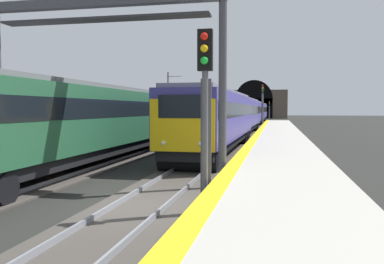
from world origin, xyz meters
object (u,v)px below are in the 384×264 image
Objects in this scene: railway_signal_far at (269,108)px; catenary_mast_far at (168,100)px; train_adjacent_platform at (154,116)px; railway_signal_near at (205,103)px; overhead_signal_gantry at (103,42)px; railway_signal_mid at (263,103)px; train_main_approaching at (248,113)px.

catenary_mast_far reaches higher than railway_signal_far.
train_adjacent_platform is at bearing -167.15° from catenary_mast_far.
catenary_mast_far is (44.37, 13.00, 1.10)m from railway_signal_near.
train_adjacent_platform is 14.94m from overhead_signal_gantry.
railway_signal_mid is 39.83m from overhead_signal_gantry.
overhead_signal_gantry is 41.62m from catenary_mast_far.
train_main_approaching is 12.53× the size of railway_signal_mid.
train_main_approaching is 15.48× the size of railway_signal_near.
train_adjacent_platform is 26.12m from railway_signal_mid.
train_main_approaching is at bearing 168.57° from train_adjacent_platform.
overhead_signal_gantry is (3.66, 4.43, 2.29)m from railway_signal_near.
railway_signal_near is 6.18m from overhead_signal_gantry.
catenary_mast_far is at bearing -94.88° from train_main_approaching.
catenary_mast_far reaches higher than railway_signal_near.
railway_signal_mid is at bearing -180.00° from railway_signal_near.
overhead_signal_gantry is at bearing -168.12° from catenary_mast_far.
overhead_signal_gantry is (-14.42, -2.57, 2.95)m from train_adjacent_platform.
train_adjacent_platform is 8.71× the size of railway_signal_near.
railway_signal_far is at bearing -14.60° from catenary_mast_far.
railway_signal_near is (-43.25, -1.86, 0.72)m from train_main_approaching.
train_adjacent_platform is 27.03m from catenary_mast_far.
train_main_approaching is 39.79m from overhead_signal_gantry.
train_adjacent_platform is 7.05× the size of railway_signal_mid.
railway_signal_mid is at bearing 0.00° from railway_signal_far.
railway_signal_mid is 1.27× the size of railway_signal_far.
overhead_signal_gantry is at bearing 10.21° from train_adjacent_platform.
railway_signal_far is at bearing -180.00° from railway_signal_mid.
railway_signal_far is at bearing -180.00° from railway_signal_near.
railway_signal_far is 90.74m from overhead_signal_gantry.
train_main_approaching is 15.98× the size of railway_signal_far.
railway_signal_near reaches higher than railway_signal_far.
overhead_signal_gantry is at bearing -2.80° from railway_signal_far.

